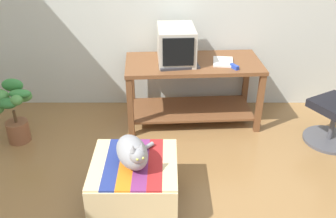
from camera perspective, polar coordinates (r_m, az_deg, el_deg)
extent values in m
cube|color=brown|center=(3.79, -6.00, 0.18)|extent=(0.06, 0.06, 0.66)
cube|color=brown|center=(3.97, 13.70, 0.81)|extent=(0.06, 0.06, 0.66)
cube|color=brown|center=(4.46, 11.69, 4.31)|extent=(0.06, 0.06, 0.66)
cube|color=brown|center=(4.31, -5.81, 3.88)|extent=(0.06, 0.06, 0.66)
cube|color=brown|center=(4.17, 3.47, 0.01)|extent=(1.34, 0.64, 0.02)
cube|color=brown|center=(3.93, 3.70, 7.01)|extent=(1.46, 0.74, 0.04)
cube|color=#BCB7A8|center=(3.94, 1.01, 7.58)|extent=(0.28, 0.37, 0.02)
cube|color=#BCB7A8|center=(3.88, 1.04, 9.93)|extent=(0.40, 0.52, 0.36)
cube|color=black|center=(3.63, 1.38, 8.73)|extent=(0.31, 0.03, 0.28)
cube|color=#333338|center=(3.77, 1.52, 6.57)|extent=(0.42, 0.21, 0.02)
cube|color=white|center=(3.92, 8.25, 7.21)|extent=(0.23, 0.28, 0.02)
cube|color=#4C4238|center=(3.04, -5.26, -11.33)|extent=(0.64, 0.60, 0.38)
cube|color=beige|center=(2.77, -5.84, -15.16)|extent=(0.67, 0.01, 0.31)
cube|color=beige|center=(2.95, -10.89, -8.23)|extent=(0.11, 0.65, 0.02)
cube|color=navy|center=(2.93, -8.73, -8.28)|extent=(0.11, 0.65, 0.02)
cube|color=orange|center=(2.92, -6.54, -8.32)|extent=(0.11, 0.65, 0.02)
cube|color=#7A2D6B|center=(2.91, -4.34, -8.34)|extent=(0.11, 0.65, 0.02)
cube|color=#AD2323|center=(2.90, -2.12, -8.36)|extent=(0.11, 0.65, 0.02)
cube|color=beige|center=(2.90, 0.11, -8.36)|extent=(0.11, 0.65, 0.02)
ellipsoid|color=gray|center=(2.83, -5.74, -6.61)|extent=(0.35, 0.43, 0.22)
sphere|color=gray|center=(2.69, -4.86, -7.17)|extent=(0.12, 0.12, 0.12)
cylinder|color=gray|center=(2.98, -4.57, -6.52)|extent=(0.23, 0.25, 0.04)
cone|color=gray|center=(2.64, -5.62, -6.06)|extent=(0.05, 0.05, 0.05)
cone|color=gray|center=(2.65, -4.24, -5.74)|extent=(0.05, 0.05, 0.05)
sphere|color=#C6D151|center=(2.64, -4.93, -7.75)|extent=(0.02, 0.02, 0.02)
sphere|color=#C6D151|center=(2.65, -4.05, -7.54)|extent=(0.02, 0.02, 0.02)
cylinder|color=brown|center=(4.10, -22.22, -3.22)|extent=(0.22, 0.22, 0.22)
cylinder|color=brown|center=(4.01, -22.68, -1.08)|extent=(0.03, 0.03, 0.13)
ellipsoid|color=#38843D|center=(3.87, -22.01, 2.15)|extent=(0.22, 0.11, 0.09)
ellipsoid|color=#4C8E42|center=(3.95, -21.53, 1.76)|extent=(0.17, 0.14, 0.10)
ellipsoid|color=#38843D|center=(4.01, -23.02, 3.37)|extent=(0.21, 0.09, 0.14)
ellipsoid|color=#2D7033|center=(3.86, -23.56, 0.78)|extent=(0.18, 0.14, 0.10)
ellipsoid|color=#4C8E42|center=(3.82, -22.49, 1.21)|extent=(0.12, 0.11, 0.10)
cylinder|color=#4C4C51|center=(4.19, 23.29, -4.28)|extent=(0.52, 0.52, 0.03)
cylinder|color=#4C4C51|center=(4.10, 23.78, -2.11)|extent=(0.05, 0.05, 0.34)
cube|color=black|center=(4.00, 24.37, 0.46)|extent=(0.57, 0.57, 0.08)
cube|color=#2342B7|center=(3.80, 9.95, 6.45)|extent=(0.08, 0.11, 0.04)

